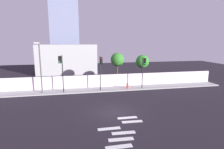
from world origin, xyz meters
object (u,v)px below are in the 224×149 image
at_px(street_lamp_curbside, 40,64).
at_px(fire_hydrant, 127,85).
at_px(traffic_light_left, 101,66).
at_px(roadside_tree_midleft, 142,62).
at_px(traffic_light_right, 144,66).
at_px(roadside_tree_leftmost, 117,60).
at_px(traffic_light_center, 61,66).

bearing_deg(street_lamp_curbside, fire_hydrant, 1.17).
relative_size(traffic_light_left, roadside_tree_midleft, 1.01).
height_order(traffic_light_right, fire_hydrant, traffic_light_right).
distance_m(traffic_light_left, roadside_tree_leftmost, 5.37).
xyz_separation_m(traffic_light_right, fire_hydrant, (-2.04, 0.83, -2.79)).
height_order(fire_hydrant, roadside_tree_leftmost, roadside_tree_leftmost).
relative_size(traffic_light_center, roadside_tree_leftmost, 0.97).
bearing_deg(roadside_tree_midleft, traffic_light_left, -149.68).
xyz_separation_m(traffic_light_center, roadside_tree_leftmost, (8.19, 4.06, 0.26)).
height_order(traffic_light_right, street_lamp_curbside, street_lamp_curbside).
xyz_separation_m(street_lamp_curbside, fire_hydrant, (11.50, 0.24, -3.43)).
bearing_deg(traffic_light_center, fire_hydrant, 4.81).
bearing_deg(fire_hydrant, traffic_light_right, -22.23).
xyz_separation_m(street_lamp_curbside, roadside_tree_leftmost, (10.78, 3.54, -0.08)).
bearing_deg(traffic_light_center, traffic_light_right, -0.43).
bearing_deg(traffic_light_right, traffic_light_left, -178.54).
bearing_deg(roadside_tree_midleft, traffic_light_center, -161.76).
bearing_deg(fire_hydrant, roadside_tree_leftmost, 102.35).
distance_m(street_lamp_curbside, roadside_tree_midleft, 15.32).
relative_size(traffic_light_right, roadside_tree_leftmost, 0.88).
bearing_deg(street_lamp_curbside, roadside_tree_midleft, 13.37).
height_order(traffic_light_left, traffic_light_right, traffic_light_left).
height_order(traffic_light_center, traffic_light_right, traffic_light_center).
relative_size(traffic_light_right, street_lamp_curbside, 0.67).
distance_m(traffic_light_right, fire_hydrant, 3.55).
bearing_deg(traffic_light_center, roadside_tree_leftmost, 26.36).
bearing_deg(traffic_light_center, roadside_tree_midleft, 18.24).
distance_m(roadside_tree_leftmost, roadside_tree_midleft, 4.14).
relative_size(traffic_light_left, roadside_tree_leftmost, 0.93).
xyz_separation_m(fire_hydrant, roadside_tree_leftmost, (-0.72, 3.31, 3.35)).
relative_size(traffic_light_left, fire_hydrant, 5.68).
xyz_separation_m(street_lamp_curbside, roadside_tree_midleft, (14.90, 3.54, -0.47)).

